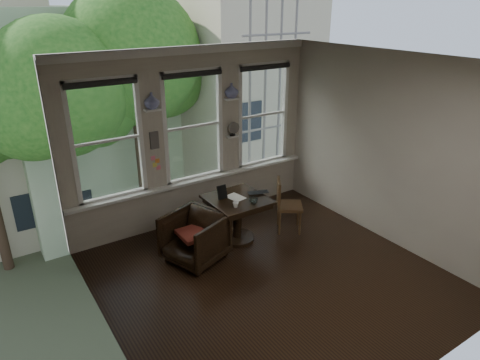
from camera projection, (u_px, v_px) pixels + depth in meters
ground at (270, 277)px, 6.12m from camera, size 4.50×4.50×0.00m
ceiling at (277, 61)px, 4.96m from camera, size 4.50×4.50×0.00m
wall_back at (193, 138)px, 7.27m from camera, size 4.50×0.00×4.50m
wall_front at (428, 262)px, 3.81m from camera, size 4.50×0.00×4.50m
wall_left at (100, 227)px, 4.39m from camera, size 0.00×4.50×4.50m
wall_right at (388, 150)px, 6.68m from camera, size 0.00×4.50×4.50m
window_left at (107, 141)px, 6.45m from camera, size 1.10×0.12×1.90m
window_center at (192, 126)px, 7.19m from camera, size 1.10×0.12×1.90m
window_right at (262, 115)px, 7.93m from camera, size 1.10×0.12×1.90m
shelf_left at (152, 110)px, 6.59m from camera, size 0.26×0.16×0.03m
shelf_right at (232, 99)px, 7.33m from camera, size 0.26×0.16×0.03m
intercom at (154, 140)px, 6.81m from camera, size 0.14×0.06×0.28m
sticky_notes at (156, 161)px, 6.95m from camera, size 0.16×0.01×0.24m
desk_fan at (232, 131)px, 7.53m from camera, size 0.20×0.20×0.24m
vase_left at (152, 101)px, 6.54m from camera, size 0.24×0.24×0.25m
vase_right at (232, 90)px, 7.27m from camera, size 0.24×0.24×0.25m
table at (237, 219)px, 6.94m from camera, size 0.90×0.90×0.75m
armchair_left at (195, 238)px, 6.39m from camera, size 1.05×1.03×0.75m
cushion_red at (195, 233)px, 6.36m from camera, size 0.45×0.45×0.06m
side_chair_right at (289, 206)px, 7.21m from camera, size 0.58×0.58×0.92m
laptop at (259, 194)px, 6.91m from camera, size 0.39×0.32×0.03m
mug at (236, 205)px, 6.48m from camera, size 0.10×0.10×0.09m
drinking_glass at (253, 201)px, 6.59m from camera, size 0.15×0.15×0.11m
tablet at (222, 192)px, 6.75m from camera, size 0.16×0.08×0.22m
papers at (235, 197)px, 6.83m from camera, size 0.27×0.33×0.00m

